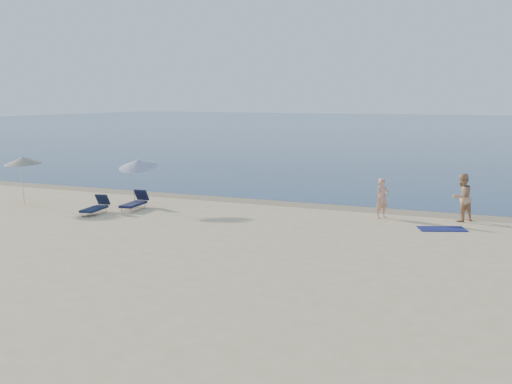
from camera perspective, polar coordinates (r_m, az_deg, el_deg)
ground at (r=12.27m, az=-19.65°, el=-15.60°), size 160.00×160.00×0.00m
sea at (r=108.36m, az=20.14°, el=5.33°), size 240.00×160.00×0.01m
wet_sand_strip at (r=28.91m, az=7.96°, el=-1.40°), size 240.00×1.60×0.00m
person_left at (r=26.61m, az=11.15°, el=-0.54°), size 0.67×0.71×1.64m
person_right at (r=26.68m, az=17.83°, el=-0.47°), size 1.14×1.18×1.92m
beach_towel at (r=25.00m, az=16.19°, el=-3.17°), size 1.94×1.53×0.03m
umbrella_near at (r=29.14m, az=-10.44°, el=2.52°), size 1.92×1.94×2.35m
umbrella_far at (r=31.23m, az=-20.01°, el=2.65°), size 2.13×2.14×2.29m
lounger_left at (r=28.77m, az=-10.72°, el=-0.93°), size 0.81×1.86×0.79m
lounger_right at (r=28.00m, az=-14.07°, el=-1.32°), size 0.84×1.79×0.76m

